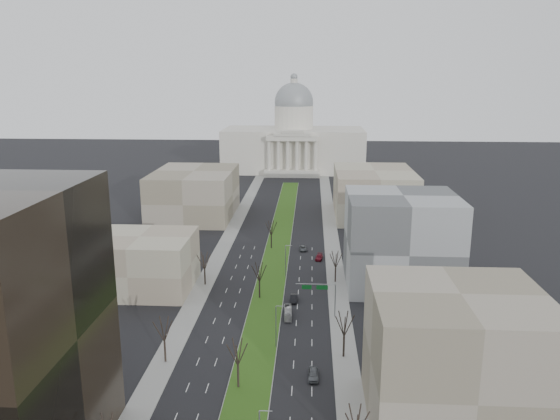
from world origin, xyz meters
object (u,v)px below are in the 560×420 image
at_px(box_van, 288,313).
at_px(car_black, 294,298).
at_px(car_red, 319,257).
at_px(car_grey_far, 303,248).
at_px(car_grey_near, 313,374).

bearing_deg(box_van, car_black, 80.66).
relative_size(car_red, car_grey_far, 1.02).
distance_m(car_grey_near, box_van, 26.57).
bearing_deg(car_grey_near, car_black, 97.38).
bearing_deg(car_red, car_grey_far, 127.40).
relative_size(car_black, box_van, 0.67).
bearing_deg(car_black, car_grey_far, 88.81).
bearing_deg(car_grey_near, box_van, 102.09).
relative_size(car_grey_far, box_van, 0.67).
relative_size(car_grey_near, box_van, 0.69).
relative_size(car_grey_near, car_red, 1.01).
xyz_separation_m(car_black, car_red, (6.59, 31.80, -0.08)).
bearing_deg(car_red, box_van, -93.38).
xyz_separation_m(car_grey_near, car_grey_far, (-3.13, 75.04, -0.17)).
distance_m(car_red, box_van, 41.27).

